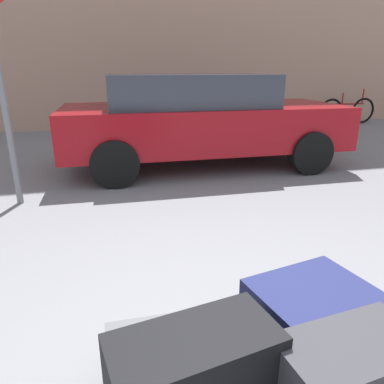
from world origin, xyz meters
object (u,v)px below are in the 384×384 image
(bicycle_leaning, at_px, (347,111))
(bollard_kerb_near, at_px, (239,128))
(bollard_kerb_mid, at_px, (304,126))
(suitcase_navy_center, at_px, (312,316))
(luggage_cart, at_px, (258,378))
(parked_car, at_px, (200,118))
(duffel_bag_black_rear_right, at_px, (195,374))
(duffel_bag_charcoal_front_left, at_px, (349,375))

(bicycle_leaning, xyz_separation_m, bollard_kerb_near, (-3.95, -1.87, -0.07))
(bicycle_leaning, height_order, bollard_kerb_mid, bicycle_leaning)
(bollard_kerb_mid, bearing_deg, suitcase_navy_center, -119.85)
(bicycle_leaning, distance_m, bollard_kerb_near, 4.37)
(luggage_cart, relative_size, parked_car, 0.29)
(duffel_bag_black_rear_right, distance_m, bollard_kerb_near, 6.67)
(duffel_bag_charcoal_front_left, height_order, bicycle_leaning, bicycle_leaning)
(duffel_bag_black_rear_right, relative_size, bollard_kerb_mid, 0.94)
(bollard_kerb_mid, bearing_deg, bollard_kerb_near, 180.00)
(bicycle_leaning, relative_size, bollard_kerb_mid, 2.87)
(luggage_cart, bearing_deg, duffel_bag_charcoal_front_left, -46.95)
(luggage_cart, distance_m, duffel_bag_charcoal_front_left, 0.39)
(suitcase_navy_center, height_order, parked_car, parked_car)
(duffel_bag_black_rear_right, relative_size, duffel_bag_charcoal_front_left, 1.11)
(suitcase_navy_center, distance_m, duffel_bag_black_rear_right, 0.61)
(duffel_bag_black_rear_right, bearing_deg, bicycle_leaning, 40.60)
(luggage_cart, height_order, bicycle_leaning, bicycle_leaning)
(bollard_kerb_near, bearing_deg, bicycle_leaning, 25.29)
(duffel_bag_charcoal_front_left, bearing_deg, bollard_kerb_mid, 54.07)
(suitcase_navy_center, relative_size, duffel_bag_black_rear_right, 0.86)
(parked_car, distance_m, bollard_kerb_mid, 3.29)
(luggage_cart, distance_m, bollard_kerb_mid, 7.09)
(bollard_kerb_mid, bearing_deg, luggage_cart, -121.44)
(duffel_bag_charcoal_front_left, bearing_deg, luggage_cart, 126.05)
(duffel_bag_black_rear_right, bearing_deg, bollard_kerb_near, 57.29)
(parked_car, distance_m, bollard_kerb_near, 2.14)
(duffel_bag_charcoal_front_left, xyz_separation_m, bollard_kerb_mid, (3.48, 6.29, -0.17))
(duffel_bag_black_rear_right, height_order, duffel_bag_charcoal_front_left, duffel_bag_black_rear_right)
(suitcase_navy_center, distance_m, bicycle_leaning, 9.80)
(luggage_cart, relative_size, duffel_bag_charcoal_front_left, 2.37)
(bollard_kerb_near, bearing_deg, duffel_bag_charcoal_front_left, -107.37)
(suitcase_navy_center, relative_size, bollard_kerb_near, 0.81)
(suitcase_navy_center, bearing_deg, bollard_kerb_near, 60.39)
(suitcase_navy_center, bearing_deg, bicycle_leaning, 41.39)
(luggage_cart, height_order, duffel_bag_charcoal_front_left, duffel_bag_charcoal_front_left)
(parked_car, relative_size, bicycle_leaning, 2.45)
(duffel_bag_charcoal_front_left, bearing_deg, duffel_bag_black_rear_right, 161.40)
(suitcase_navy_center, relative_size, parked_car, 0.11)
(luggage_cart, relative_size, bollard_kerb_near, 2.02)
(duffel_bag_charcoal_front_left, height_order, bollard_kerb_mid, duffel_bag_charcoal_front_left)
(duffel_bag_charcoal_front_left, bearing_deg, parked_car, 74.87)
(duffel_bag_black_rear_right, height_order, bicycle_leaning, bicycle_leaning)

